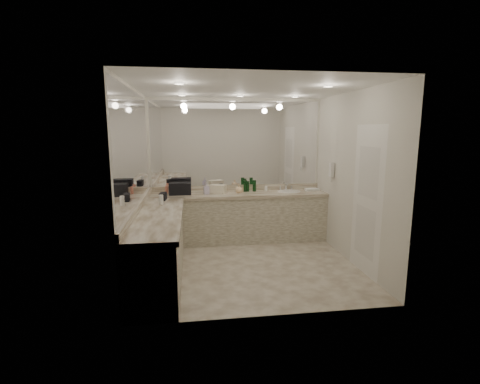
{
  "coord_description": "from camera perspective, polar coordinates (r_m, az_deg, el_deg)",
  "views": [
    {
      "loc": [
        -0.82,
        -4.96,
        2.02
      ],
      "look_at": [
        -0.08,
        0.4,
        1.06
      ],
      "focal_mm": 26.0,
      "sensor_mm": 36.0,
      "label": 1
    }
  ],
  "objects": [
    {
      "name": "hand_towel",
      "position": [
        6.67,
        11.72,
        0.38
      ],
      "size": [
        0.25,
        0.18,
        0.04
      ],
      "primitive_type": "cube",
      "rotation": [
        0.0,
        0.0,
        0.07
      ],
      "color": "white",
      "rests_on": "vanity_back_top"
    },
    {
      "name": "amenity_bottle_0",
      "position": [
        6.35,
        -2.78,
        0.37
      ],
      "size": [
        0.06,
        0.06,
        0.1
      ],
      "primitive_type": "cylinder",
      "color": "#3F3F4C",
      "rests_on": "vanity_back_top"
    },
    {
      "name": "wall_right",
      "position": [
        5.57,
        17.96,
        2.16
      ],
      "size": [
        0.02,
        3.0,
        2.6
      ],
      "primitive_type": "cube",
      "color": "beige",
      "rests_on": "floor"
    },
    {
      "name": "vanity_left_top",
      "position": [
        4.82,
        -13.29,
        -3.99
      ],
      "size": [
        0.64,
        2.42,
        0.06
      ],
      "primitive_type": "cube",
      "color": "beige",
      "rests_on": "vanity_left_base"
    },
    {
      "name": "mirror_left",
      "position": [
        5.02,
        -16.81,
        6.87
      ],
      "size": [
        0.01,
        2.92,
        1.55
      ],
      "primitive_type": "cube",
      "color": "white",
      "rests_on": "wall_left"
    },
    {
      "name": "wall_left",
      "position": [
        5.07,
        -16.67,
        1.5
      ],
      "size": [
        0.02,
        3.0,
        2.6
      ],
      "primitive_type": "cube",
      "color": "beige",
      "rests_on": "floor"
    },
    {
      "name": "ceiling",
      "position": [
        5.06,
        1.54,
        16.66
      ],
      "size": [
        3.2,
        3.2,
        0.0
      ],
      "primitive_type": "plane",
      "color": "white",
      "rests_on": "floor"
    },
    {
      "name": "amenity_bottle_1",
      "position": [
        6.29,
        -0.44,
        0.18
      ],
      "size": [
        0.05,
        0.05,
        0.08
      ],
      "primitive_type": "cylinder",
      "color": "#E0B28C",
      "rests_on": "vanity_back_top"
    },
    {
      "name": "backsplash_left",
      "position": [
        5.13,
        -16.25,
        -2.36
      ],
      "size": [
        0.04,
        3.0,
        0.1
      ],
      "primitive_type": "cube",
      "color": "beige",
      "rests_on": "vanity_left_top"
    },
    {
      "name": "faucet",
      "position": [
        6.69,
        7.53,
        0.98
      ],
      "size": [
        0.24,
        0.16,
        0.14
      ],
      "primitive_type": "cube",
      "color": "silver",
      "rests_on": "vanity_back_top"
    },
    {
      "name": "soap_bottle_a",
      "position": [
        6.34,
        -5.26,
        0.75
      ],
      "size": [
        0.07,
        0.07,
        0.19
      ],
      "primitive_type": "imported",
      "rotation": [
        0.0,
        0.0,
        -0.0
      ],
      "color": "silver",
      "rests_on": "vanity_back_top"
    },
    {
      "name": "backsplash_back",
      "position": [
        6.58,
        -0.64,
        0.73
      ],
      "size": [
        3.2,
        0.04,
        0.1
      ],
      "primitive_type": "cube",
      "color": "beige",
      "rests_on": "vanity_back_top"
    },
    {
      "name": "wall_back",
      "position": [
        6.55,
        -0.67,
        3.78
      ],
      "size": [
        3.2,
        0.02,
        2.6
      ],
      "primitive_type": "cube",
      "color": "beige",
      "rests_on": "floor"
    },
    {
      "name": "wall_phone",
      "position": [
        6.18,
        14.8,
        3.53
      ],
      "size": [
        0.06,
        0.1,
        0.24
      ],
      "primitive_type": "cube",
      "color": "white",
      "rests_on": "wall_right"
    },
    {
      "name": "black_bag_spill",
      "position": [
        5.79,
        -12.53,
        -0.73
      ],
      "size": [
        0.12,
        0.22,
        0.12
      ],
      "primitive_type": "cube",
      "rotation": [
        0.0,
        0.0,
        -0.09
      ],
      "color": "black",
      "rests_on": "vanity_left_top"
    },
    {
      "name": "mirror_back",
      "position": [
        6.5,
        -0.66,
        7.93
      ],
      "size": [
        3.12,
        0.01,
        1.55
      ],
      "primitive_type": "cube",
      "color": "white",
      "rests_on": "wall_back"
    },
    {
      "name": "vanity_back_base",
      "position": [
        6.42,
        -0.31,
        -4.35
      ],
      "size": [
        3.2,
        0.6,
        0.84
      ],
      "primitive_type": "cube",
      "color": "beige",
      "rests_on": "floor"
    },
    {
      "name": "floor",
      "position": [
        5.42,
        1.41,
        -11.81
      ],
      "size": [
        3.2,
        3.2,
        0.0
      ],
      "primitive_type": "plane",
      "color": "beige",
      "rests_on": "ground"
    },
    {
      "name": "cream_cosmetic_case",
      "position": [
        6.27,
        -3.67,
        0.52
      ],
      "size": [
        0.32,
        0.27,
        0.16
      ],
      "primitive_type": "cube",
      "rotation": [
        0.0,
        0.0,
        -0.41
      ],
      "color": "beige",
      "rests_on": "vanity_back_top"
    },
    {
      "name": "amenity_bottle_2",
      "position": [
        6.5,
        4.3,
        0.59
      ],
      "size": [
        0.05,
        0.05,
        0.1
      ],
      "primitive_type": "cylinder",
      "color": "white",
      "rests_on": "vanity_back_top"
    },
    {
      "name": "door",
      "position": [
        5.16,
        20.08,
        -1.37
      ],
      "size": [
        0.02,
        0.82,
        2.1
      ],
      "primitive_type": "cube",
      "color": "white",
      "rests_on": "wall_right"
    },
    {
      "name": "soap_bottle_c",
      "position": [
        6.28,
        -0.2,
        0.54
      ],
      "size": [
        0.13,
        0.13,
        0.16
      ],
      "primitive_type": "imported",
      "rotation": [
        0.0,
        0.0,
        0.07
      ],
      "color": "beige",
      "rests_on": "vanity_back_top"
    },
    {
      "name": "amenity_bottle_4",
      "position": [
        6.41,
        -11.93,
        0.41
      ],
      "size": [
        0.06,
        0.06,
        0.13
      ],
      "primitive_type": "cylinder",
      "color": "#E57F66",
      "rests_on": "vanity_back_top"
    },
    {
      "name": "lotion_left",
      "position": [
        5.44,
        -12.82,
        -1.2
      ],
      "size": [
        0.07,
        0.07,
        0.16
      ],
      "primitive_type": "cylinder",
      "color": "white",
      "rests_on": "vanity_left_top"
    },
    {
      "name": "soap_bottle_b",
      "position": [
        6.2,
        -5.54,
        0.58
      ],
      "size": [
        0.1,
        0.11,
        0.2
      ],
      "primitive_type": "imported",
      "rotation": [
        0.0,
        0.0,
        0.16
      ],
      "color": "silver",
      "rests_on": "vanity_back_top"
    },
    {
      "name": "sink",
      "position": [
        6.51,
        8.0,
        0.04
      ],
      "size": [
        0.44,
        0.44,
        0.03
      ],
      "primitive_type": "cylinder",
      "color": "white",
      "rests_on": "vanity_back_top"
    },
    {
      "name": "amenity_bottle_3",
      "position": [
        6.36,
        0.33,
        0.35
      ],
      "size": [
        0.05,
        0.05,
        0.09
      ],
      "primitive_type": "cylinder",
      "color": "#E0B28C",
      "rests_on": "vanity_back_top"
    },
    {
      "name": "black_toiletry_bag",
      "position": [
        6.23,
        -9.8,
        0.61
      ],
      "size": [
        0.38,
        0.24,
        0.22
      ],
      "primitive_type": "cube",
      "rotation": [
        0.0,
        0.0,
        0.0
      ],
      "color": "black",
      "rests_on": "vanity_back_top"
    },
    {
      "name": "green_bottle_1",
      "position": [
        6.44,
        1.24,
        0.94
      ],
      "size": [
        0.06,
        0.06,
        0.19
      ],
      "primitive_type": "cylinder",
      "color": "#165621",
      "rests_on": "vanity_back_top"
    },
    {
      "name": "green_bottle_2",
      "position": [
        6.46,
        2.37,
        1.03
      ],
      "size": [
        0.06,
        0.06,
        0.21
      ],
      "primitive_type": "cylinder",
      "color": "#165621",
      "rests_on": "vanity_back_top"
    },
    {
      "name": "vanity_back_top",
      "position": [
        6.31,
        -0.31,
        -0.41
      ],
      "size": [
        3.2,
        0.64,
        0.06
      ],
      "primitive_type": "cube",
      "color": "beige",
      "rests_on": "vanity_back_base"
    },
    {
      "name": "green_bottle_0",
      "position": [
        6.43,
        0.89,
        1.01
      ],
      "size": [
        0.06,
        0.06,
        0.21
      ],
      "primitive_type": "cylinder",
      "color": "#165621",
      "rests_on": "vanity_back_top"
    },
    {
      "name": "vanity_left_base",
      "position": [
        4.95,
        -13.19,
        -9.05
      ],
      "size": [
        0.6,
        2.4,
        0.84
      ],
      "primitive_type": "cube",
      "color": "beige",
      "rests_on": "floor"
    }
  ]
}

